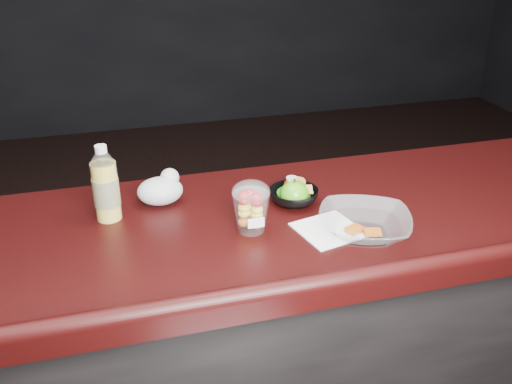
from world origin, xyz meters
TOP-DOWN VIEW (x-y plane):
  - counter at (0.00, 0.30)m, footprint 4.06×0.71m
  - lemonade_bottle at (-0.38, 0.42)m, footprint 0.07×0.07m
  - fruit_cup at (-0.02, 0.25)m, footprint 0.10×0.10m
  - green_apple at (0.14, 0.35)m, footprint 0.09×0.09m
  - plastic_bag at (-0.23, 0.48)m, footprint 0.13×0.11m
  - snack_bowl at (0.14, 0.37)m, footprint 0.18×0.18m
  - takeout_bowl at (0.27, 0.15)m, footprint 0.32×0.32m
  - paper_napkin at (0.18, 0.19)m, footprint 0.19×0.19m

SIDE VIEW (x-z plane):
  - counter at x=0.00m, z-range 0.00..1.02m
  - paper_napkin at x=0.18m, z-range 1.02..1.02m
  - snack_bowl at x=0.14m, z-range 1.01..1.09m
  - takeout_bowl at x=0.27m, z-range 1.02..1.08m
  - green_apple at x=0.14m, z-range 1.02..1.10m
  - plastic_bag at x=-0.23m, z-range 1.01..1.11m
  - fruit_cup at x=-0.02m, z-range 1.02..1.17m
  - lemonade_bottle at x=-0.38m, z-range 1.00..1.22m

